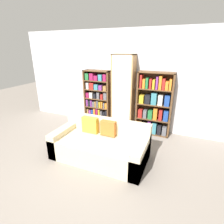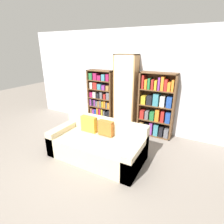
{
  "view_description": "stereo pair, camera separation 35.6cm",
  "coord_description": "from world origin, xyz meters",
  "px_view_note": "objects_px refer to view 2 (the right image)",
  "views": [
    {
      "loc": [
        1.58,
        -2.37,
        2.21
      ],
      "look_at": [
        0.05,
        1.26,
        0.77
      ],
      "focal_mm": 28.0,
      "sensor_mm": 36.0,
      "label": 1
    },
    {
      "loc": [
        1.9,
        -2.21,
        2.21
      ],
      "look_at": [
        0.05,
        1.26,
        0.77
      ],
      "focal_mm": 28.0,
      "sensor_mm": 36.0,
      "label": 2
    }
  ],
  "objects_px": {
    "bookshelf_left": "(101,99)",
    "display_cabinet": "(126,94)",
    "couch": "(98,144)",
    "wine_bottle": "(128,138)",
    "bookshelf_right": "(156,107)"
  },
  "relations": [
    {
      "from": "bookshelf_left",
      "to": "display_cabinet",
      "type": "relative_size",
      "value": 0.78
    },
    {
      "from": "couch",
      "to": "bookshelf_right",
      "type": "xyz_separation_m",
      "value": [
        0.8,
        1.55,
        0.51
      ]
    },
    {
      "from": "display_cabinet",
      "to": "wine_bottle",
      "type": "height_order",
      "value": "display_cabinet"
    },
    {
      "from": "couch",
      "to": "display_cabinet",
      "type": "xyz_separation_m",
      "value": [
        -0.05,
        1.54,
        0.75
      ]
    },
    {
      "from": "display_cabinet",
      "to": "bookshelf_left",
      "type": "bearing_deg",
      "value": 178.84
    },
    {
      "from": "bookshelf_left",
      "to": "bookshelf_right",
      "type": "height_order",
      "value": "bookshelf_right"
    },
    {
      "from": "bookshelf_left",
      "to": "wine_bottle",
      "type": "relative_size",
      "value": 4.82
    },
    {
      "from": "couch",
      "to": "bookshelf_right",
      "type": "bearing_deg",
      "value": 62.63
    },
    {
      "from": "bookshelf_left",
      "to": "bookshelf_right",
      "type": "relative_size",
      "value": 0.98
    },
    {
      "from": "display_cabinet",
      "to": "wine_bottle",
      "type": "xyz_separation_m",
      "value": [
        0.41,
        -0.72,
        -0.89
      ]
    },
    {
      "from": "display_cabinet",
      "to": "bookshelf_right",
      "type": "bearing_deg",
      "value": 1.11
    },
    {
      "from": "display_cabinet",
      "to": "couch",
      "type": "bearing_deg",
      "value": -88.09
    },
    {
      "from": "bookshelf_left",
      "to": "display_cabinet",
      "type": "bearing_deg",
      "value": -1.16
    },
    {
      "from": "display_cabinet",
      "to": "bookshelf_right",
      "type": "height_order",
      "value": "display_cabinet"
    },
    {
      "from": "couch",
      "to": "wine_bottle",
      "type": "bearing_deg",
      "value": 66.52
    }
  ]
}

